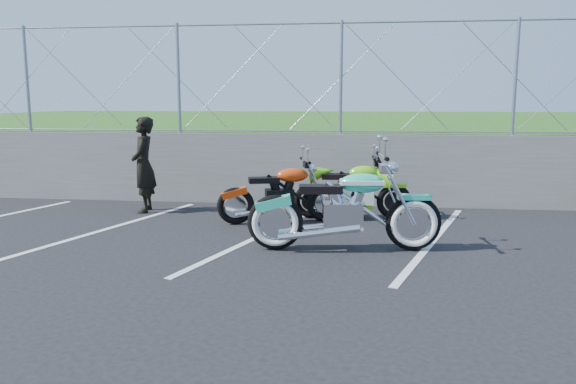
# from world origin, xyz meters

# --- Properties ---
(ground) EXTENTS (90.00, 90.00, 0.00)m
(ground) POSITION_xyz_m (0.00, 0.00, 0.00)
(ground) COLOR black
(ground) RESTS_ON ground
(retaining_wall) EXTENTS (30.00, 0.22, 1.30)m
(retaining_wall) POSITION_xyz_m (0.00, 3.50, 0.65)
(retaining_wall) COLOR slate
(retaining_wall) RESTS_ON ground
(grass_field) EXTENTS (30.00, 20.00, 1.30)m
(grass_field) POSITION_xyz_m (0.00, 13.50, 0.65)
(grass_field) COLOR #224D14
(grass_field) RESTS_ON ground
(chain_link_fence) EXTENTS (28.00, 0.03, 2.00)m
(chain_link_fence) POSITION_xyz_m (0.00, 3.50, 2.30)
(chain_link_fence) COLOR gray
(chain_link_fence) RESTS_ON retaining_wall
(parking_lines) EXTENTS (18.29, 4.31, 0.01)m
(parking_lines) POSITION_xyz_m (1.20, 1.00, 0.00)
(parking_lines) COLOR silver
(parking_lines) RESTS_ON ground
(cruiser_turquoise) EXTENTS (2.48, 0.78, 1.23)m
(cruiser_turquoise) POSITION_xyz_m (1.19, 0.30, 0.50)
(cruiser_turquoise) COLOR black
(cruiser_turquoise) RESTS_ON ground
(naked_orange) EXTENTS (1.94, 0.77, 0.99)m
(naked_orange) POSITION_xyz_m (0.16, 1.82, 0.42)
(naked_orange) COLOR black
(naked_orange) RESTS_ON ground
(sportbike_green) EXTENTS (1.92, 0.68, 0.99)m
(sportbike_green) POSITION_xyz_m (1.28, 2.27, 0.43)
(sportbike_green) COLOR black
(sportbike_green) RESTS_ON ground
(person_standing) EXTENTS (0.51, 0.66, 1.63)m
(person_standing) POSITION_xyz_m (-2.31, 2.40, 0.82)
(person_standing) COLOR black
(person_standing) RESTS_ON ground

